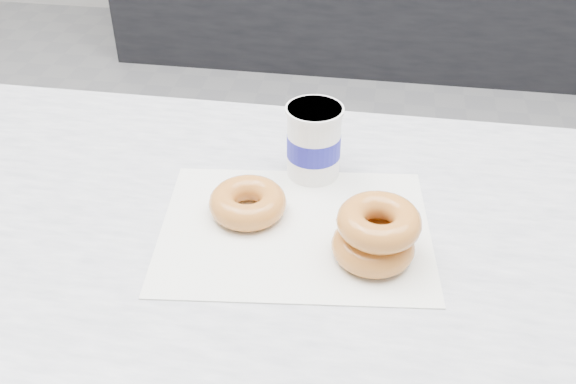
# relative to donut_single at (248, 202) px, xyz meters

# --- Properties ---
(ground) EXTENTS (5.00, 5.00, 0.00)m
(ground) POSITION_rel_donut_single_xyz_m (-0.01, 0.52, -0.92)
(ground) COLOR gray
(ground) RESTS_ON ground
(wax_paper) EXTENTS (0.37, 0.30, 0.00)m
(wax_paper) POSITION_rel_donut_single_xyz_m (0.07, -0.02, -0.02)
(wax_paper) COLOR silver
(wax_paper) RESTS_ON counter
(donut_single) EXTENTS (0.13, 0.13, 0.04)m
(donut_single) POSITION_rel_donut_single_xyz_m (0.00, 0.00, 0.00)
(donut_single) COLOR #C17D35
(donut_single) RESTS_ON wax_paper
(donut_stack) EXTENTS (0.14, 0.14, 0.07)m
(donut_stack) POSITION_rel_donut_single_xyz_m (0.17, -0.06, 0.02)
(donut_stack) COLOR #C17D35
(donut_stack) RESTS_ON wax_paper
(coffee_cup) EXTENTS (0.09, 0.09, 0.11)m
(coffee_cup) POSITION_rel_donut_single_xyz_m (0.07, 0.11, 0.03)
(coffee_cup) COLOR white
(coffee_cup) RESTS_ON counter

